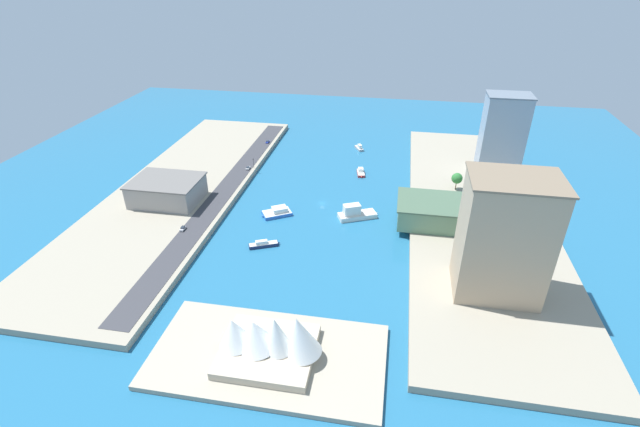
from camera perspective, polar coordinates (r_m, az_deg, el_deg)
ground_plane at (r=254.95m, az=0.27°, el=1.29°), size 440.00×440.00×0.00m
quay_west at (r=255.45m, az=19.00°, el=-0.02°), size 70.00×240.00×3.13m
quay_east at (r=279.04m, az=-16.86°, el=2.93°), size 70.00×240.00×3.13m
peninsula_point at (r=165.21m, az=-6.46°, el=-17.22°), size 79.88×41.77×2.00m
road_strip at (r=267.85m, az=-11.79°, el=2.87°), size 12.23×228.00×0.15m
catamaran_blue at (r=244.06m, az=-5.31°, el=0.18°), size 17.25×15.10×4.23m
yacht_sleek_gray at (r=328.82m, az=4.90°, el=8.18°), size 7.39×10.62×4.06m
ferry_white_commuter at (r=240.23m, az=4.46°, el=0.03°), size 21.61×15.08×7.98m
tugboat_red at (r=290.45m, az=5.11°, el=5.14°), size 6.16×12.20×3.55m
patrol_launch_navy at (r=218.86m, az=-7.05°, el=-3.83°), size 14.71×8.64×3.33m
carpark_squat_concrete at (r=261.79m, az=-18.53°, el=2.77°), size 36.33×28.22×12.55m
apartment_midrise_tan at (r=186.18m, az=21.96°, el=-2.78°), size 33.25×25.12×49.53m
tower_tall_glass at (r=298.12m, az=21.81°, el=9.15°), size 25.53×18.28×47.99m
terminal_long_green at (r=235.87m, az=14.70°, el=0.17°), size 42.59×27.43×11.35m
hatchback_blue at (r=333.50m, az=-6.55°, el=8.90°), size 2.02×4.52×1.53m
van_white at (r=291.95m, az=-8.98°, el=5.63°), size 2.12×4.31×1.55m
sedan_silver at (r=233.74m, az=-16.72°, el=-1.79°), size 1.98×4.32×1.65m
traffic_light_waterfront at (r=291.63m, az=-8.30°, el=6.39°), size 0.36×0.36×6.50m
opera_landmark at (r=159.37m, az=-6.42°, el=-15.29°), size 36.48×28.29×18.54m
park_tree_cluster at (r=264.22m, az=18.11°, el=3.13°), size 17.69×23.82×10.67m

